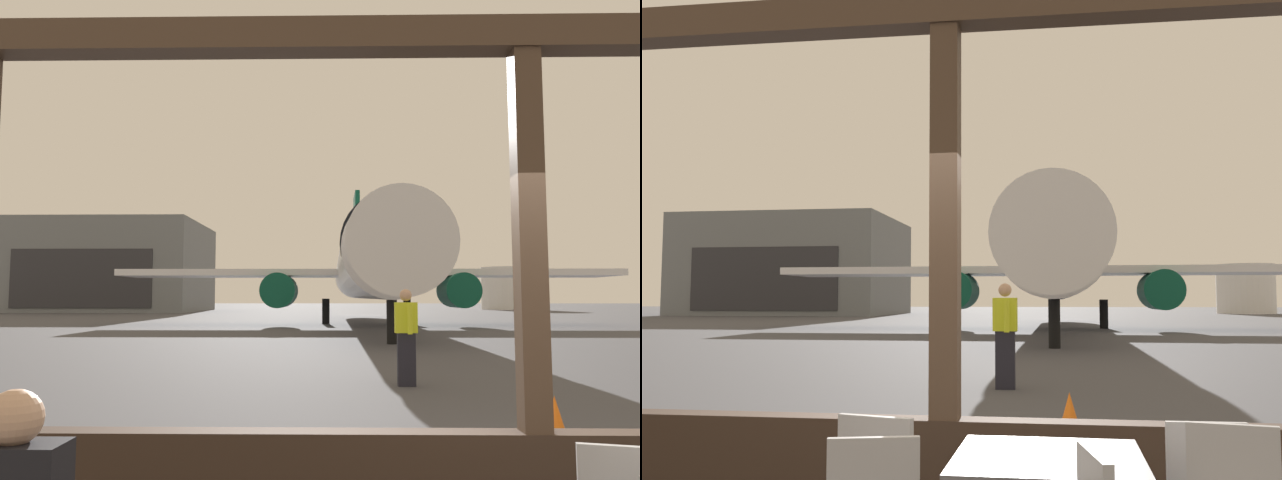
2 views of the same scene
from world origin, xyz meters
TOP-DOWN VIEW (x-y plane):
  - ground_plane at (0.00, 40.00)m, footprint 220.00×220.00m
  - window_frame at (0.00, 0.00)m, footprint 8.48×0.24m
  - airplane at (0.60, 30.34)m, footprint 27.96×34.72m
  - ground_crew_worker at (-0.11, 6.75)m, footprint 0.40×0.56m
  - traffic_cone at (0.88, 2.10)m, footprint 0.36×0.36m
  - distant_hangar at (-26.45, 65.17)m, footprint 20.40×17.23m
  - fuel_storage_tank at (20.80, 75.21)m, footprint 6.15×6.15m

SIDE VIEW (x-z plane):
  - ground_plane at x=0.00m, z-range 0.00..0.00m
  - traffic_cone at x=0.88m, z-range -0.02..0.55m
  - ground_crew_worker at x=-0.11m, z-range 0.03..1.77m
  - window_frame at x=0.00m, z-range -0.54..3.16m
  - fuel_storage_tank at x=20.80m, z-range 0.00..5.39m
  - airplane at x=0.60m, z-range -1.77..8.23m
  - distant_hangar at x=-26.45m, z-range 0.00..9.86m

